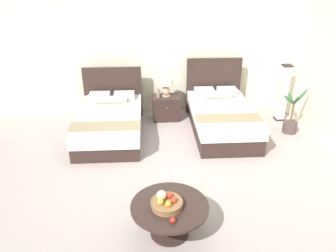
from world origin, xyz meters
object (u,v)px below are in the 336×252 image
(bed_near_corner, at_px, (221,117))
(fruit_bowl, at_px, (166,203))
(bed_near_window, at_px, (110,122))
(vase, at_px, (158,93))
(table_lamp, at_px, (166,84))
(loose_apple, at_px, (173,220))
(potted_palm, at_px, (291,121))
(coffee_table, at_px, (170,212))
(floor_lamp_corner, at_px, (283,93))
(nightstand, at_px, (166,108))

(bed_near_corner, xyz_separation_m, fruit_bowl, (-1.40, -2.93, 0.20))
(bed_near_window, relative_size, vase, 11.53)
(table_lamp, distance_m, vase, 0.25)
(loose_apple, relative_size, potted_palm, 0.08)
(coffee_table, bearing_deg, fruit_bowl, -149.15)
(fruit_bowl, bearing_deg, loose_apple, -80.37)
(bed_near_corner, relative_size, floor_lamp_corner, 1.78)
(coffee_table, distance_m, potted_palm, 3.85)
(loose_apple, bearing_deg, coffee_table, 90.85)
(vase, relative_size, loose_apple, 2.63)
(table_lamp, distance_m, fruit_bowl, 3.68)
(fruit_bowl, xyz_separation_m, loose_apple, (0.05, -0.29, -0.03))
(table_lamp, height_order, fruit_bowl, table_lamp)
(table_lamp, height_order, potted_palm, table_lamp)
(bed_near_window, relative_size, loose_apple, 30.37)
(bed_near_window, height_order, vase, bed_near_window)
(nightstand, height_order, loose_apple, nightstand)
(fruit_bowl, bearing_deg, bed_near_window, 106.74)
(floor_lamp_corner, bearing_deg, loose_apple, -127.59)
(coffee_table, height_order, floor_lamp_corner, floor_lamp_corner)
(bed_near_window, bearing_deg, floor_lamp_corner, 6.48)
(fruit_bowl, bearing_deg, coffee_table, 30.85)
(coffee_table, relative_size, fruit_bowl, 2.44)
(bed_near_window, height_order, floor_lamp_corner, floor_lamp_corner)
(table_lamp, xyz_separation_m, coffee_table, (-0.27, -3.62, -0.46))
(loose_apple, bearing_deg, floor_lamp_corner, 52.41)
(bed_near_corner, relative_size, nightstand, 3.84)
(bed_near_window, distance_m, loose_apple, 3.35)
(bed_near_window, bearing_deg, loose_apple, -73.88)
(bed_near_window, distance_m, floor_lamp_corner, 3.77)
(vase, relative_size, fruit_bowl, 0.47)
(bed_near_window, relative_size, floor_lamp_corner, 1.71)
(bed_near_corner, height_order, vase, bed_near_corner)
(nightstand, bearing_deg, bed_near_window, -149.60)
(nightstand, height_order, table_lamp, table_lamp)
(bed_near_window, xyz_separation_m, bed_near_corner, (2.28, 0.01, 0.01))
(bed_near_corner, height_order, coffee_table, bed_near_corner)
(vase, relative_size, coffee_table, 0.19)
(bed_near_window, distance_m, coffee_table, 3.05)
(coffee_table, relative_size, potted_palm, 1.04)
(nightstand, xyz_separation_m, table_lamp, (-0.00, 0.02, 0.53))
(bed_near_corner, relative_size, coffee_table, 2.28)
(bed_near_corner, height_order, loose_apple, bed_near_corner)
(vase, bearing_deg, bed_near_window, -147.09)
(bed_near_corner, distance_m, table_lamp, 1.39)
(bed_near_window, distance_m, potted_palm, 3.69)
(bed_near_window, xyz_separation_m, table_lamp, (1.20, 0.72, 0.50))
(nightstand, relative_size, vase, 3.11)
(bed_near_window, bearing_deg, fruit_bowl, -73.26)
(coffee_table, height_order, potted_palm, potted_palm)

